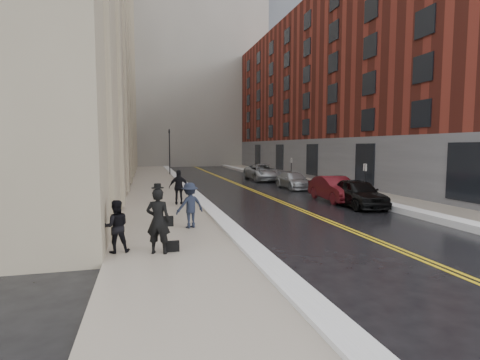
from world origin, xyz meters
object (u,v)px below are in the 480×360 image
car_silver_near (294,180)px  car_silver_far (263,172)px  pedestrian_b (190,205)px  car_black (358,193)px  pedestrian_main (158,221)px  pedestrian_c (179,187)px  pedestrian_a (116,226)px  car_maroon (335,189)px

car_silver_near → car_silver_far: size_ratio=0.76×
car_silver_far → pedestrian_b: size_ratio=3.29×
car_silver_far → pedestrian_b: pedestrian_b is taller
car_black → car_silver_near: bearing=95.3°
pedestrian_main → car_silver_far: bearing=-96.9°
car_black → pedestrian_c: size_ratio=2.40×
pedestrian_a → pedestrian_b: 3.83m
car_black → car_maroon: car_black is taller
car_black → car_maroon: (-0.20, 2.21, -0.01)m
car_black → car_silver_near: size_ratio=1.02×
pedestrian_a → pedestrian_c: bearing=-112.8°
car_silver_far → pedestrian_a: size_ratio=3.67×
pedestrian_main → pedestrian_a: pedestrian_main is taller
car_silver_near → pedestrian_c: 11.63m
pedestrian_a → pedestrian_c: (2.66, 8.91, 0.15)m
pedestrian_main → pedestrian_b: bearing=-93.8°
pedestrian_main → pedestrian_b: size_ratio=1.11×
pedestrian_b → pedestrian_c: bearing=-112.3°
pedestrian_c → car_maroon: bearing=-176.0°
car_silver_near → pedestrian_b: bearing=-127.2°
car_maroon → car_silver_near: (0.20, 6.91, -0.11)m
car_black → pedestrian_main: (-10.90, -6.97, 0.36)m
pedestrian_main → pedestrian_b: (1.32, 3.30, -0.09)m
pedestrian_a → pedestrian_c: size_ratio=0.84×
car_maroon → pedestrian_b: size_ratio=2.59×
car_black → pedestrian_main: 12.95m
car_silver_near → pedestrian_b: 15.99m
pedestrian_main → pedestrian_b: 3.55m
car_maroon → pedestrian_main: bearing=-137.5°
pedestrian_a → pedestrian_b: bearing=-137.7°
car_silver_far → pedestrian_c: (-9.30, -13.93, 0.28)m
car_silver_near → car_maroon: bearing=-92.1°
car_silver_far → pedestrian_c: bearing=-123.7°
car_silver_near → car_silver_far: (-0.16, 7.19, 0.17)m
car_black → pedestrian_b: 10.27m
car_maroon → pedestrian_c: pedestrian_c is taller
car_maroon → pedestrian_c: bearing=-179.1°
car_silver_far → pedestrian_c: pedestrian_c is taller
car_black → car_maroon: 2.22m
car_black → pedestrian_main: pedestrian_main is taller
car_silver_near → pedestrian_main: 19.44m
car_silver_near → car_black: bearing=-90.4°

